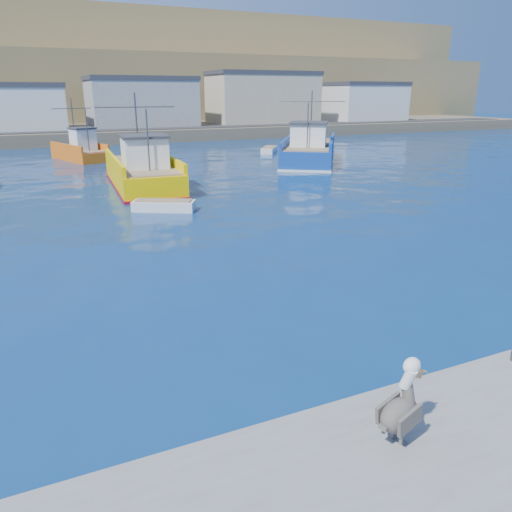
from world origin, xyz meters
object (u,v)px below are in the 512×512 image
Objects in this scene: trawler_blue at (309,151)px; skiff_far at (269,150)px; skiff_mid at (164,206)px; trawler_yellow_b at (143,172)px; boat_orange at (81,150)px; pelican at (402,407)px.

skiff_far is (0.19, 9.12, -0.88)m from trawler_blue.
skiff_far is at bearing 51.92° from skiff_mid.
trawler_yellow_b is 1.50× the size of boat_orange.
trawler_yellow_b reaches higher than skiff_mid.
boat_orange is 47.54m from pelican.
trawler_blue is at bearing -91.17° from skiff_far.
trawler_yellow_b is 7.49× the size of pelican.
boat_orange reaches higher than pelican.
skiff_far reaches higher than skiff_mid.
trawler_blue is 23.14m from skiff_mid.
trawler_blue is at bearing 38.21° from skiff_mid.
trawler_yellow_b reaches higher than boat_orange.
skiff_mid is 22.20m from pelican.
skiff_mid is 2.27× the size of pelican.
pelican is (-2.09, -30.20, 0.12)m from trawler_yellow_b.
skiff_far is at bearing -5.62° from boat_orange.
skiff_mid is (-0.64, -8.07, -0.83)m from trawler_yellow_b.
skiff_far is at bearing 66.50° from pelican.
trawler_yellow_b is at bearing -139.07° from skiff_far.
pelican is (-1.46, -22.13, 0.95)m from skiff_mid.
boat_orange is 20.20m from skiff_far.
trawler_yellow_b is at bearing -82.21° from boat_orange.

